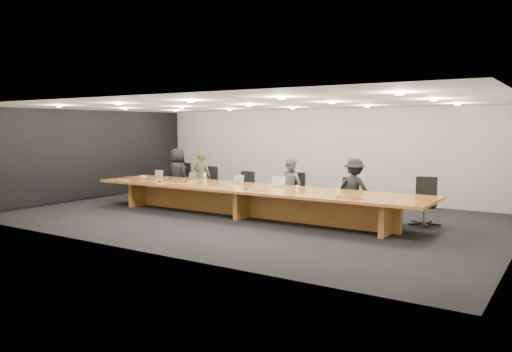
{
  "coord_description": "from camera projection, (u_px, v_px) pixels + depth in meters",
  "views": [
    {
      "loc": [
        6.88,
        -10.26,
        2.24
      ],
      "look_at": [
        0.0,
        0.3,
        1.0
      ],
      "focal_mm": 35.0,
      "sensor_mm": 36.0,
      "label": 1
    }
  ],
  "objects": [
    {
      "name": "ground",
      "position": [
        249.0,
        217.0,
        12.52
      ],
      "size": [
        12.0,
        12.0,
        0.0
      ],
      "primitive_type": "plane",
      "color": "black",
      "rests_on": "ground"
    },
    {
      "name": "back_wall",
      "position": [
        320.0,
        154.0,
        15.72
      ],
      "size": [
        12.0,
        0.02,
        2.8
      ],
      "primitive_type": "cube",
      "color": "beige",
      "rests_on": "ground"
    },
    {
      "name": "left_wall_panel",
      "position": [
        92.0,
        155.0,
        15.61
      ],
      "size": [
        0.08,
        7.84,
        2.74
      ],
      "primitive_type": "cube",
      "color": "black",
      "rests_on": "ground"
    },
    {
      "name": "conference_table",
      "position": [
        249.0,
        196.0,
        12.47
      ],
      "size": [
        9.0,
        1.8,
        0.75
      ],
      "color": "#945120",
      "rests_on": "ground"
    },
    {
      "name": "chair_far_left",
      "position": [
        180.0,
        181.0,
        15.46
      ],
      "size": [
        0.64,
        0.64,
        1.16
      ],
      "primitive_type": null,
      "rotation": [
        0.0,
        0.0,
        -0.09
      ],
      "color": "black",
      "rests_on": "ground"
    },
    {
      "name": "chair_left",
      "position": [
        207.0,
        184.0,
        14.83
      ],
      "size": [
        0.59,
        0.59,
        1.1
      ],
      "primitive_type": null,
      "rotation": [
        0.0,
        0.0,
        0.06
      ],
      "color": "black",
      "rests_on": "ground"
    },
    {
      "name": "chair_mid_left",
      "position": [
        244.0,
        188.0,
        14.15
      ],
      "size": [
        0.56,
        0.56,
        1.0
      ],
      "primitive_type": null,
      "rotation": [
        0.0,
        0.0,
        0.1
      ],
      "color": "black",
      "rests_on": "ground"
    },
    {
      "name": "chair_mid_right",
      "position": [
        295.0,
        192.0,
        13.1
      ],
      "size": [
        0.65,
        0.65,
        1.07
      ],
      "primitive_type": null,
      "rotation": [
        0.0,
        0.0,
        0.23
      ],
      "color": "black",
      "rests_on": "ground"
    },
    {
      "name": "chair_right",
      "position": [
        346.0,
        197.0,
        12.49
      ],
      "size": [
        0.58,
        0.58,
        1.0
      ],
      "primitive_type": null,
      "rotation": [
        0.0,
        0.0,
        -0.16
      ],
      "color": "black",
      "rests_on": "ground"
    },
    {
      "name": "chair_far_right",
      "position": [
        425.0,
        201.0,
        11.34
      ],
      "size": [
        0.64,
        0.64,
        1.13
      ],
      "primitive_type": null,
      "rotation": [
        0.0,
        0.0,
        0.12
      ],
      "color": "black",
      "rests_on": "ground"
    },
    {
      "name": "person_a",
      "position": [
        178.0,
        174.0,
        15.36
      ],
      "size": [
        0.83,
        0.59,
        1.59
      ],
      "primitive_type": "imported",
      "rotation": [
        0.0,
        0.0,
        3.03
      ],
      "color": "black",
      "rests_on": "ground"
    },
    {
      "name": "person_b",
      "position": [
        202.0,
        177.0,
        14.81
      ],
      "size": [
        0.62,
        0.45,
        1.55
      ],
      "primitive_type": "imported",
      "rotation": [
        0.0,
        0.0,
        3.29
      ],
      "color": "#3A361F",
      "rests_on": "ground"
    },
    {
      "name": "person_c",
      "position": [
        290.0,
        185.0,
        13.15
      ],
      "size": [
        0.8,
        0.69,
        1.42
      ],
      "primitive_type": "imported",
      "rotation": [
        0.0,
        0.0,
        2.9
      ],
      "color": "slate",
      "rests_on": "ground"
    },
    {
      "name": "person_d",
      "position": [
        354.0,
        189.0,
        12.19
      ],
      "size": [
        1.0,
        0.63,
        1.48
      ],
      "primitive_type": "imported",
      "rotation": [
        0.0,
        0.0,
        3.05
      ],
      "color": "black",
      "rests_on": "ground"
    },
    {
      "name": "laptop_a",
      "position": [
        156.0,
        174.0,
        14.61
      ],
      "size": [
        0.31,
        0.23,
        0.24
      ],
      "primitive_type": null,
      "rotation": [
        0.0,
        0.0,
        0.05
      ],
      "color": "#C3AF95",
      "rests_on": "conference_table"
    },
    {
      "name": "laptop_b",
      "position": [
        188.0,
        176.0,
        13.93
      ],
      "size": [
        0.35,
        0.3,
        0.23
      ],
      "primitive_type": null,
      "rotation": [
        0.0,
        0.0,
        -0.36
      ],
      "color": "#C4B195",
      "rests_on": "conference_table"
    },
    {
      "name": "laptop_c",
      "position": [
        236.0,
        179.0,
        13.06
      ],
      "size": [
        0.31,
        0.23,
        0.24
      ],
      "primitive_type": null,
      "rotation": [
        0.0,
        0.0,
        -0.0
      ],
      "color": "#BFB392",
      "rests_on": "conference_table"
    },
    {
      "name": "laptop_d",
      "position": [
        277.0,
        182.0,
        12.44
      ],
      "size": [
        0.4,
        0.34,
        0.27
      ],
      "primitive_type": null,
      "rotation": [
        0.0,
        0.0,
        0.33
      ],
      "color": "beige",
      "rests_on": "conference_table"
    },
    {
      "name": "water_bottle",
      "position": [
        205.0,
        178.0,
        13.47
      ],
      "size": [
        0.1,
        0.1,
        0.25
      ],
      "primitive_type": "cylinder",
      "rotation": [
        0.0,
        0.0,
        -0.28
      ],
      "color": "silver",
      "rests_on": "conference_table"
    },
    {
      "name": "amber_mug",
      "position": [
        187.0,
        180.0,
        13.49
      ],
      "size": [
        0.1,
        0.1,
        0.1
      ],
      "primitive_type": "cylinder",
      "rotation": [
        0.0,
        0.0,
        -0.28
      ],
      "color": "brown",
      "rests_on": "conference_table"
    },
    {
      "name": "paper_cup_near",
      "position": [
        297.0,
        187.0,
        11.97
      ],
      "size": [
        0.1,
        0.1,
        0.09
      ],
      "primitive_type": "cone",
      "rotation": [
        0.0,
        0.0,
        -0.3
      ],
      "color": "silver",
      "rests_on": "conference_table"
    },
    {
      "name": "paper_cup_far",
      "position": [
        339.0,
        190.0,
        11.35
      ],
      "size": [
        0.09,
        0.09,
        0.1
      ],
      "primitive_type": "cone",
      "rotation": [
        0.0,
        0.0,
        0.09
      ],
      "color": "white",
      "rests_on": "conference_table"
    },
    {
      "name": "notepad",
      "position": [
        143.0,
        176.0,
        15.05
      ],
      "size": [
        0.29,
        0.26,
        0.01
      ],
      "primitive_type": "cube",
      "rotation": [
        0.0,
        0.0,
        -0.35
      ],
      "color": "silver",
      "rests_on": "conference_table"
    },
    {
      "name": "lime_gadget",
      "position": [
        143.0,
        176.0,
        15.03
      ],
      "size": [
        0.19,
        0.14,
        0.03
      ],
      "primitive_type": "cube",
      "rotation": [
        0.0,
        0.0,
        -0.33
      ],
      "color": "#59B12F",
      "rests_on": "notepad"
    },
    {
      "name": "av_box",
      "position": [
        124.0,
        180.0,
        13.9
      ],
      "size": [
        0.23,
        0.2,
        0.03
      ],
      "primitive_type": "cube",
      "rotation": [
        0.0,
        0.0,
        0.26
      ],
      "color": "silver",
      "rests_on": "conference_table"
    },
    {
      "name": "mic_left",
      "position": [
        159.0,
        181.0,
        13.65
      ],
      "size": [
        0.17,
        0.17,
        0.03
      ],
      "primitive_type": "cone",
      "rotation": [
        0.0,
        0.0,
        0.32
      ],
      "color": "black",
      "rests_on": "conference_table"
    },
    {
      "name": "mic_center",
      "position": [
        246.0,
        189.0,
        11.98
      ],
      "size": [
        0.17,
        0.17,
        0.03
      ],
      "primitive_type": "cone",
      "rotation": [
        0.0,
        0.0,
        -0.27
      ],
      "color": "black",
      "rests_on": "conference_table"
    },
    {
      "name": "mic_right",
      "position": [
        339.0,
        197.0,
        10.63
      ],
      "size": [
        0.12,
        0.12,
        0.03
      ],
      "primitive_type": "cone",
      "rotation": [
        0.0,
        0.0,
        0.1
      ],
      "color": "black",
      "rests_on": "conference_table"
    }
  ]
}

